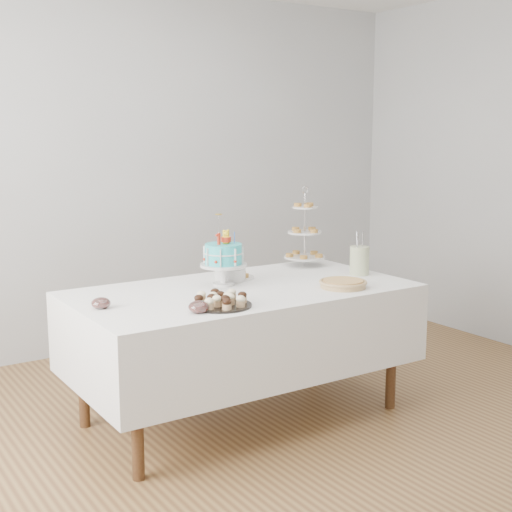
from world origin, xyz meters
TOP-DOWN VIEW (x-y plane):
  - floor at (0.00, 0.00)m, footprint 5.00×5.00m
  - walls at (0.00, 0.00)m, footprint 5.04×4.04m
  - table at (0.00, 0.30)m, footprint 1.92×1.02m
  - birthday_cake at (-0.05, 0.42)m, footprint 0.27×0.27m
  - cupcake_tray at (-0.31, 0.00)m, footprint 0.32×0.32m
  - pie at (0.49, 0.00)m, footprint 0.27×0.27m
  - tiered_stand at (0.71, 0.65)m, footprint 0.27×0.27m
  - plate_stack at (0.05, 0.52)m, footprint 0.19×0.19m
  - pastry_plate at (0.11, 0.55)m, footprint 0.22×0.22m
  - jam_bowl_a at (-0.47, -0.05)m, footprint 0.10×0.10m
  - jam_bowl_b at (-0.84, 0.29)m, footprint 0.10×0.10m
  - utensil_pitcher at (0.82, 0.23)m, footprint 0.13×0.12m

SIDE VIEW (x-z plane):
  - floor at x=0.00m, z-range 0.00..0.00m
  - table at x=0.00m, z-range 0.16..0.93m
  - pastry_plate at x=0.11m, z-range 0.77..0.80m
  - pie at x=0.49m, z-range 0.77..0.82m
  - jam_bowl_b at x=-0.84m, z-range 0.77..0.83m
  - jam_bowl_a at x=-0.47m, z-range 0.77..0.83m
  - cupcake_tray at x=-0.31m, z-range 0.77..0.84m
  - plate_stack at x=0.05m, z-range 0.77..0.84m
  - utensil_pitcher at x=0.82m, z-range 0.73..1.00m
  - birthday_cake at x=-0.05m, z-range 0.68..1.09m
  - tiered_stand at x=0.71m, z-range 0.73..1.25m
  - walls at x=0.00m, z-range 0.00..2.70m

